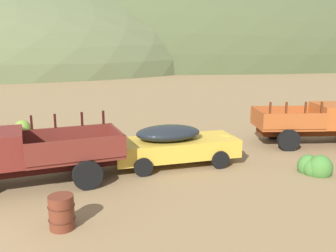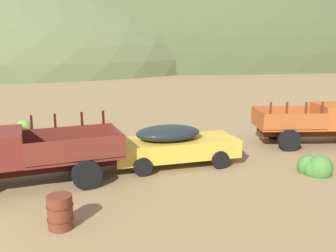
# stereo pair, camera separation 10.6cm
# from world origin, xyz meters

# --- Properties ---
(hill_far_left) EXTENTS (88.43, 73.02, 34.35)m
(hill_far_left) POSITION_xyz_m (-19.63, 73.99, 0.00)
(hill_far_left) COLOR #56603D
(hill_far_left) RESTS_ON ground
(hill_center) EXTENTS (111.88, 54.90, 47.46)m
(hill_center) POSITION_xyz_m (24.24, 77.04, 0.00)
(hill_center) COLOR #424C2D
(hill_center) RESTS_ON ground
(truck_oxblood) EXTENTS (6.80, 3.59, 2.16)m
(truck_oxblood) POSITION_xyz_m (1.30, 4.43, 1.00)
(truck_oxblood) COLOR black
(truck_oxblood) RESTS_ON ground
(car_faded_yellow) EXTENTS (5.24, 2.56, 1.57)m
(car_faded_yellow) POSITION_xyz_m (7.20, 6.12, 0.82)
(car_faded_yellow) COLOR gold
(car_faded_yellow) RESTS_ON ground
(truck_oxide_orange) EXTENTS (6.00, 2.76, 2.16)m
(truck_oxide_orange) POSITION_xyz_m (14.54, 8.17, 1.00)
(truck_oxide_orange) COLOR #51220D
(truck_oxide_orange) RESTS_ON ground
(oil_drum_by_truck) EXTENTS (0.67, 0.67, 0.88)m
(oil_drum_by_truck) POSITION_xyz_m (3.49, 1.51, 0.44)
(oil_drum_by_truck) COLOR #5B2819
(oil_drum_by_truck) RESTS_ON ground
(bush_front_right) EXTENTS (0.98, 1.20, 0.93)m
(bush_front_right) POSITION_xyz_m (-0.18, 12.01, 0.22)
(bush_front_right) COLOR olive
(bush_front_right) RESTS_ON ground
(bush_back_edge) EXTENTS (1.10, 1.11, 0.95)m
(bush_back_edge) POSITION_xyz_m (11.87, 4.40, 0.24)
(bush_back_edge) COLOR #3D702D
(bush_back_edge) RESTS_ON ground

